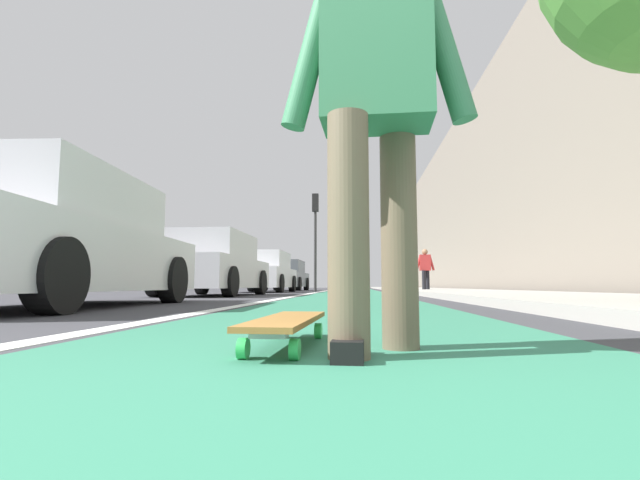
% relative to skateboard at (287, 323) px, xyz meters
% --- Properties ---
extents(ground_plane, '(80.00, 80.00, 0.00)m').
position_rel_skateboard_xyz_m(ground_plane, '(8.69, -0.15, -0.09)').
color(ground_plane, '#38383D').
extents(bike_lane_paint, '(56.00, 2.20, 0.00)m').
position_rel_skateboard_xyz_m(bike_lane_paint, '(22.69, -0.15, -0.09)').
color(bike_lane_paint, '#2D7256').
rests_on(bike_lane_paint, ground).
extents(lane_stripe_white, '(52.00, 0.16, 0.01)m').
position_rel_skateboard_xyz_m(lane_stripe_white, '(18.69, 1.10, -0.09)').
color(lane_stripe_white, silver).
rests_on(lane_stripe_white, ground).
extents(sidewalk_curb, '(52.00, 3.20, 0.11)m').
position_rel_skateboard_xyz_m(sidewalk_curb, '(16.69, -3.35, -0.04)').
color(sidewalk_curb, '#9E9B93').
rests_on(sidewalk_curb, ground).
extents(building_facade, '(40.00, 1.20, 8.31)m').
position_rel_skateboard_xyz_m(building_facade, '(20.69, -5.80, 4.06)').
color(building_facade, gray).
rests_on(building_facade, ground).
extents(skateboard, '(0.85, 0.24, 0.11)m').
position_rel_skateboard_xyz_m(skateboard, '(0.00, 0.00, 0.00)').
color(skateboard, green).
rests_on(skateboard, ground).
extents(skater_person, '(0.45, 0.72, 1.64)m').
position_rel_skateboard_xyz_m(skater_person, '(-0.15, -0.35, 0.84)').
color(skater_person, brown).
rests_on(skater_person, ground).
extents(parked_car_near, '(4.33, 2.13, 1.48)m').
position_rel_skateboard_xyz_m(parked_car_near, '(3.02, 3.12, 0.62)').
color(parked_car_near, silver).
rests_on(parked_car_near, ground).
extents(parked_car_mid, '(4.44, 1.92, 1.48)m').
position_rel_skateboard_xyz_m(parked_car_mid, '(8.89, 3.12, 0.62)').
color(parked_car_mid, '#B7B7BC').
rests_on(parked_car_mid, ground).
extents(parked_car_far, '(4.28, 1.95, 1.48)m').
position_rel_skateboard_xyz_m(parked_car_far, '(14.79, 3.09, 0.61)').
color(parked_car_far, silver).
rests_on(parked_car_far, ground).
extents(parked_car_end, '(4.24, 1.95, 1.49)m').
position_rel_skateboard_xyz_m(parked_car_end, '(20.74, 3.18, 0.62)').
color(parked_car_end, '#4C5156').
rests_on(parked_car_end, ground).
extents(traffic_light, '(0.33, 0.28, 4.33)m').
position_rel_skateboard_xyz_m(traffic_light, '(18.16, 1.50, 2.90)').
color(traffic_light, '#2D2D2D').
rests_on(traffic_light, ground).
extents(pedestrian_distant, '(0.43, 0.67, 1.55)m').
position_rel_skateboard_xyz_m(pedestrian_distant, '(14.64, -2.75, 0.79)').
color(pedestrian_distant, black).
rests_on(pedestrian_distant, ground).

